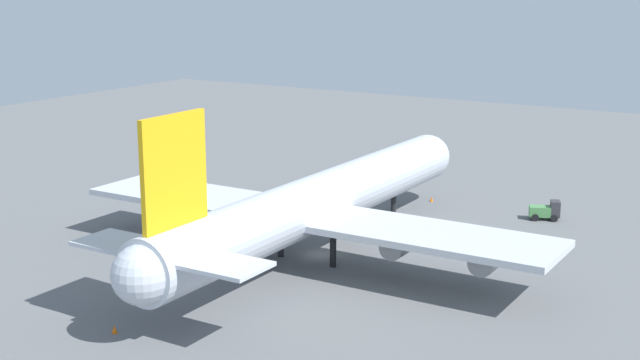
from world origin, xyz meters
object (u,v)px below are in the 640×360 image
at_px(cargo_airplane, 319,203).
at_px(safety_cone_tail, 114,329).
at_px(safety_cone_nose, 431,199).
at_px(maintenance_van, 546,211).

relative_size(cargo_airplane, safety_cone_tail, 86.26).
bearing_deg(safety_cone_nose, safety_cone_tail, 175.16).
distance_m(cargo_airplane, safety_cone_nose, 28.98).
distance_m(cargo_airplane, maintenance_van, 32.82).
bearing_deg(maintenance_van, cargo_airplane, 148.05).
distance_m(safety_cone_nose, safety_cone_tail, 56.43).
bearing_deg(safety_cone_tail, safety_cone_nose, -4.84).
bearing_deg(safety_cone_tail, maintenance_van, -20.79).
relative_size(cargo_airplane, safety_cone_nose, 92.92).
bearing_deg(maintenance_van, safety_cone_nose, 86.98).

